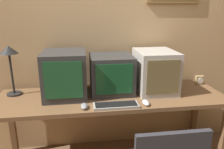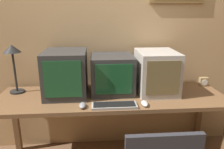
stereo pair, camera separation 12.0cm
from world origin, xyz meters
TOP-DOWN VIEW (x-y plane):
  - wall_back at (0.01, 1.47)m, footprint 8.00×0.08m
  - desk at (0.00, 1.07)m, footprint 2.16×0.65m
  - monitor_left at (-0.43, 1.15)m, footprint 0.39×0.45m
  - monitor_center at (0.01, 1.18)m, footprint 0.41×0.40m
  - monitor_right at (0.44, 1.15)m, footprint 0.37×0.45m
  - keyboard_main at (-0.00, 0.82)m, footprint 0.38×0.14m
  - mouse_near_keyboard at (0.26, 0.83)m, footprint 0.06×0.11m
  - mouse_far_corner at (-0.27, 0.83)m, footprint 0.06×0.11m
  - desk_clock at (1.00, 1.27)m, footprint 0.09×0.05m
  - desk_lamp at (-0.93, 1.24)m, footprint 0.16×0.16m

SIDE VIEW (x-z plane):
  - desk at x=0.00m, z-range 0.30..1.04m
  - keyboard_main at x=0.00m, z-range 0.74..0.77m
  - mouse_near_keyboard at x=0.26m, z-range 0.74..0.78m
  - mouse_far_corner at x=-0.27m, z-range 0.74..0.78m
  - desk_clock at x=1.00m, z-range 0.74..0.83m
  - monitor_center at x=0.01m, z-range 0.74..1.11m
  - monitor_right at x=0.44m, z-range 0.74..1.15m
  - monitor_left at x=-0.43m, z-range 0.74..1.17m
  - desk_lamp at x=-0.93m, z-range 0.87..1.35m
  - wall_back at x=0.01m, z-range 0.00..2.60m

